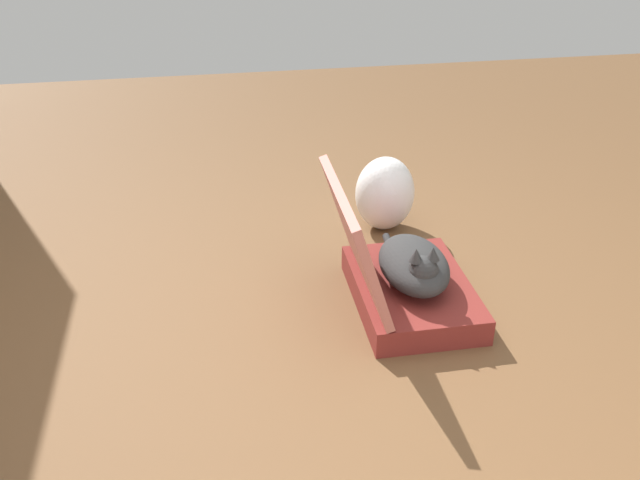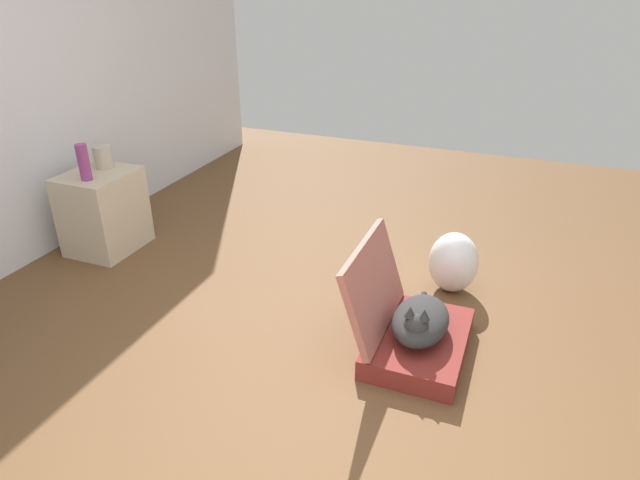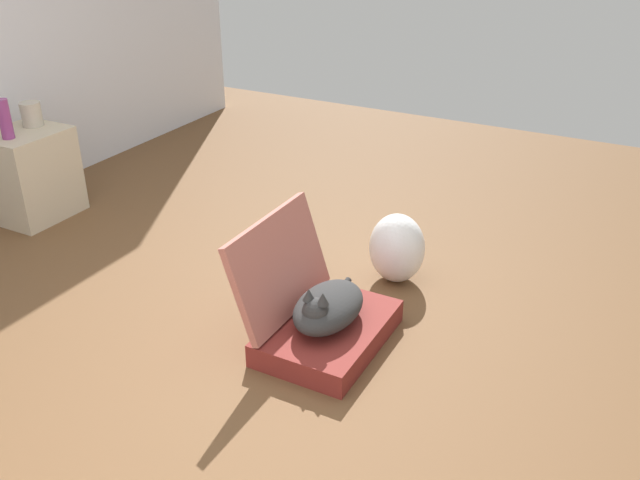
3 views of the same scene
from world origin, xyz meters
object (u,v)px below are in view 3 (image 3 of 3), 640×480
vase_short (31,114)px  side_table (30,174)px  plastic_bag_white (397,248)px  suitcase_base (328,332)px  cat (327,307)px  vase_tall (5,119)px

vase_short → side_table: bearing=-165.3°
plastic_bag_white → vase_short: bearing=94.8°
suitcase_base → plastic_bag_white: plastic_bag_white is taller
cat → vase_short: 2.44m
plastic_bag_white → vase_short: size_ratio=2.58×
vase_tall → vase_short: bearing=15.1°
plastic_bag_white → side_table: (-0.32, 2.37, 0.09)m
side_table → vase_tall: size_ratio=2.36×
plastic_bag_white → side_table: size_ratio=0.69×
plastic_bag_white → vase_tall: 2.42m
suitcase_base → vase_tall: (0.24, 2.28, 0.62)m
vase_tall → suitcase_base: bearing=-96.1°
side_table → vase_tall: (-0.12, -0.03, 0.40)m
cat → vase_tall: (0.25, 2.28, 0.48)m
plastic_bag_white → side_table: side_table is taller
vase_tall → cat: bearing=-96.3°
cat → vase_short: bearing=78.1°
suitcase_base → plastic_bag_white: size_ratio=1.74×
suitcase_base → side_table: size_ratio=1.20×
plastic_bag_white → side_table: bearing=97.7°
side_table → vase_tall: 0.42m
suitcase_base → plastic_bag_white: bearing=-4.4°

